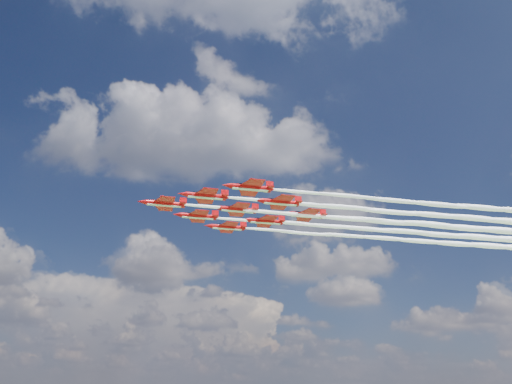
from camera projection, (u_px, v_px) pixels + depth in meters
jet_lead at (333, 217)px, 137.83m from camera, size 98.36×28.63×3.10m
jet_row2_port at (378, 210)px, 132.86m from camera, size 98.36×28.63×3.10m
jet_row2_starb at (354, 228)px, 146.85m from camera, size 98.36×28.63×3.10m
jet_row3_port at (426, 203)px, 127.89m from camera, size 98.36×28.63×3.10m
jet_row3_centre at (397, 222)px, 141.88m from camera, size 98.36×28.63×3.10m
jet_row3_starb at (373, 238)px, 155.87m from camera, size 98.36×28.63×3.10m
jet_row4_port at (442, 216)px, 136.91m from camera, size 98.36×28.63×3.10m
jet_row4_starb at (413, 232)px, 150.90m from camera, size 98.36×28.63×3.10m
jet_tail at (457, 227)px, 145.93m from camera, size 98.36×28.63×3.10m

